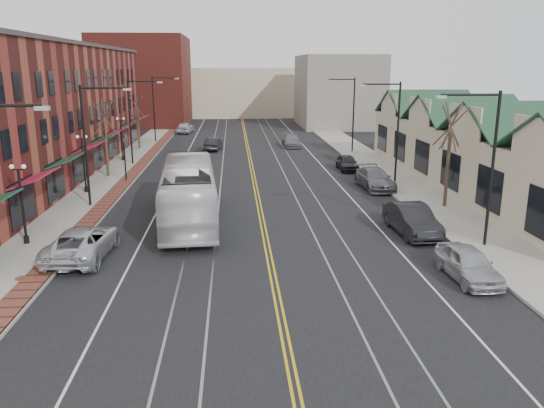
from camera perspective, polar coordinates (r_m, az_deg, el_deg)
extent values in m
plane|color=black|center=(21.89, 0.66, -10.56)|extent=(160.00, 160.00, 0.00)
cube|color=gray|center=(42.08, -18.27, 1.17)|extent=(4.00, 120.00, 0.15)
cube|color=gray|center=(43.04, 14.47, 1.74)|extent=(4.00, 120.00, 0.15)
cube|color=maroon|center=(49.98, -24.76, 8.91)|extent=(10.00, 50.00, 11.00)
cube|color=#C6B598|center=(44.90, 21.95, 4.56)|extent=(8.00, 36.00, 4.60)
cube|color=maroon|center=(90.90, -13.60, 12.74)|extent=(14.00, 18.00, 14.00)
cube|color=#C6B598|center=(104.86, -3.35, 11.94)|extent=(22.00, 14.00, 9.00)
cube|color=slate|center=(86.45, 7.09, 11.96)|extent=(12.00, 16.00, 11.00)
cube|color=#999999|center=(20.93, -23.49, 9.43)|extent=(0.50, 0.25, 0.15)
cylinder|color=black|center=(37.42, -19.45, 5.85)|extent=(0.16, 0.16, 8.00)
cylinder|color=black|center=(36.72, -17.66, 11.81)|extent=(3.00, 0.12, 0.12)
cube|color=#999999|center=(36.41, -15.30, 11.80)|extent=(0.50, 0.25, 0.15)
cylinder|color=black|center=(52.91, -15.03, 8.51)|extent=(0.16, 0.16, 8.00)
cylinder|color=black|center=(52.42, -13.66, 12.71)|extent=(3.00, 0.12, 0.12)
cube|color=#999999|center=(52.21, -11.99, 12.69)|extent=(0.50, 0.25, 0.15)
cylinder|color=black|center=(68.64, -12.60, 9.94)|extent=(0.16, 0.16, 8.00)
cylinder|color=black|center=(68.26, -11.50, 13.17)|extent=(3.00, 0.12, 0.12)
cube|color=#999999|center=(68.10, -10.21, 13.14)|extent=(0.50, 0.25, 0.15)
cylinder|color=black|center=(29.38, 22.61, 3.37)|extent=(0.16, 0.16, 8.00)
cylinder|color=black|center=(28.31, 20.60, 10.95)|extent=(3.00, 0.12, 0.12)
cube|color=#999999|center=(27.73, 17.71, 10.92)|extent=(0.50, 0.25, 0.15)
cylinder|color=black|center=(44.08, 13.36, 7.49)|extent=(0.16, 0.16, 8.00)
cylinder|color=black|center=(43.37, 11.73, 12.51)|extent=(3.00, 0.12, 0.12)
cube|color=#999999|center=(42.99, 9.75, 12.45)|extent=(0.50, 0.25, 0.15)
cylinder|color=black|center=(59.45, 8.76, 9.45)|extent=(0.16, 0.16, 8.00)
cylinder|color=black|center=(58.93, 7.44, 13.15)|extent=(3.00, 0.12, 0.12)
cube|color=#999999|center=(58.65, 5.96, 13.09)|extent=(0.50, 0.25, 0.15)
cylinder|color=black|center=(31.19, -24.90, -3.49)|extent=(0.28, 0.28, 0.40)
cylinder|color=black|center=(30.72, -25.25, -0.29)|extent=(0.14, 0.14, 4.00)
cube|color=black|center=(30.32, -25.66, 3.36)|extent=(0.60, 0.06, 0.06)
sphere|color=white|center=(30.41, -26.22, 3.62)|extent=(0.24, 0.24, 0.24)
sphere|color=white|center=(30.19, -25.16, 3.66)|extent=(0.24, 0.24, 0.24)
cylinder|color=black|center=(42.22, -19.35, 1.51)|extent=(0.28, 0.28, 0.40)
cylinder|color=black|center=(41.88, -19.56, 3.91)|extent=(0.14, 0.14, 4.00)
cube|color=black|center=(41.58, -19.79, 6.62)|extent=(0.60, 0.06, 0.06)
sphere|color=white|center=(41.64, -20.21, 6.80)|extent=(0.24, 0.24, 0.24)
sphere|color=white|center=(41.48, -19.41, 6.84)|extent=(0.24, 0.24, 0.24)
cylinder|color=black|center=(55.60, -15.72, 4.78)|extent=(0.28, 0.28, 0.40)
cylinder|color=black|center=(55.34, -15.85, 6.61)|extent=(0.14, 0.14, 4.00)
cube|color=black|center=(55.12, -15.99, 8.67)|extent=(0.60, 0.06, 0.06)
sphere|color=white|center=(55.16, -16.31, 8.81)|extent=(0.24, 0.24, 0.24)
sphere|color=white|center=(55.04, -15.70, 8.84)|extent=(0.24, 0.24, 0.24)
cylinder|color=#382B21|center=(47.47, -17.40, 5.81)|extent=(0.24, 0.24, 4.90)
cylinder|color=#382B21|center=(47.18, -17.64, 8.87)|extent=(0.58, 1.37, 2.90)
cylinder|color=#382B21|center=(47.18, -17.64, 8.87)|extent=(1.60, 0.66, 2.78)
cylinder|color=#382B21|center=(47.18, -17.64, 8.87)|extent=(0.53, 1.23, 2.96)
cylinder|color=#382B21|center=(47.18, -17.64, 8.87)|extent=(1.69, 1.03, 2.64)
cylinder|color=#382B21|center=(47.18, -17.64, 8.87)|extent=(1.78, 1.29, 2.48)
cylinder|color=#382B21|center=(63.05, -14.18, 7.89)|extent=(0.24, 0.24, 4.55)
cylinder|color=#382B21|center=(62.84, -14.32, 10.04)|extent=(0.55, 1.28, 2.69)
cylinder|color=#382B21|center=(62.84, -14.32, 10.04)|extent=(1.49, 0.62, 2.58)
cylinder|color=#382B21|center=(62.84, -14.32, 10.04)|extent=(0.50, 1.15, 2.75)
cylinder|color=#382B21|center=(62.84, -14.32, 10.04)|extent=(1.57, 0.97, 2.45)
cylinder|color=#382B21|center=(62.84, -14.32, 10.04)|extent=(1.66, 1.20, 2.30)
cylinder|color=#382B21|center=(37.18, 18.36, 3.73)|extent=(0.24, 0.24, 5.25)
cylinder|color=#382B21|center=(36.80, 18.70, 7.90)|extent=(0.61, 1.46, 3.10)
cylinder|color=#382B21|center=(36.80, 18.70, 7.90)|extent=(1.70, 0.70, 2.97)
cylinder|color=#382B21|center=(36.80, 18.70, 7.90)|extent=(0.56, 1.31, 3.17)
cylinder|color=#382B21|center=(36.80, 18.70, 7.90)|extent=(1.80, 1.10, 2.82)
cylinder|color=#382B21|center=(36.80, 18.70, 7.90)|extent=(1.90, 1.37, 2.65)
cylinder|color=#592D19|center=(26.29, -25.30, -7.24)|extent=(0.60, 0.60, 0.02)
cylinder|color=#592D19|center=(30.71, -22.06, -3.84)|extent=(0.60, 0.60, 0.02)
cylinder|color=black|center=(45.27, -15.53, 4.45)|extent=(0.12, 0.12, 3.20)
imported|color=black|center=(45.01, -15.68, 6.64)|extent=(0.18, 0.15, 0.90)
imported|color=silver|center=(32.89, -8.96, 1.26)|extent=(3.98, 13.24, 3.64)
imported|color=silver|center=(28.09, -19.74, -3.92)|extent=(2.92, 5.85, 1.59)
imported|color=#A9ABB0|center=(25.44, 20.34, -6.03)|extent=(1.89, 4.39, 1.48)
imported|color=black|center=(31.12, 14.83, -1.66)|extent=(2.10, 5.28, 1.71)
imported|color=slate|center=(42.21, 11.00, 2.68)|extent=(2.49, 5.52, 1.57)
imported|color=black|center=(49.42, 8.11, 4.42)|extent=(1.67, 4.12, 1.40)
imported|color=black|center=(61.23, -6.35, 6.43)|extent=(2.04, 4.46, 1.42)
imported|color=slate|center=(63.65, 2.11, 6.83)|extent=(2.08, 5.01, 1.45)
imported|color=#B9BBC1|center=(77.80, -9.29, 8.13)|extent=(2.52, 4.96, 1.62)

